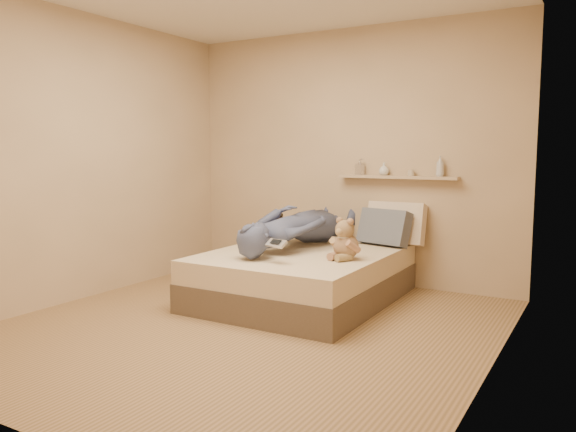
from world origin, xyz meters
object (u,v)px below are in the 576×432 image
Objects in this scene: pillow_cream at (396,223)px; person at (297,226)px; game_console at (276,243)px; dark_plush at (278,229)px; pillow_grey at (384,228)px; teddy_bear at (345,242)px; bed at (303,276)px; wall_shelf at (397,177)px.

pillow_cream is 0.33× the size of person.
person is at bearing 107.18° from game_console.
dark_plush is 0.60× the size of pillow_grey.
teddy_bear is 0.21× the size of person.
game_console is 0.55× the size of teddy_bear.
person reaches higher than pillow_grey.
bed is 1.58× the size of wall_shelf.
pillow_cream is at bearing 70.38° from game_console.
pillow_grey is at bearing 71.15° from game_console.
pillow_cream is 0.16m from pillow_grey.
pillow_grey is (0.51, 0.69, 0.40)m from bed.
pillow_grey is (0.03, 0.86, 0.02)m from teddy_bear.
wall_shelf is (0.55, 0.91, 0.88)m from bed.
wall_shelf reaches higher than pillow_grey.
wall_shelf is (0.07, 1.07, 0.50)m from teddy_bear.
bed is 1.38m from wall_shelf.
teddy_bear is (0.41, 0.43, -0.02)m from game_console.
pillow_grey is at bearing -100.10° from wall_shelf.
pillow_grey is 0.86m from person.
teddy_bear is 1.18× the size of dark_plush.
bed is at bearing 96.95° from game_console.
wall_shelf reaches higher than teddy_bear.
pillow_grey is 0.53m from wall_shelf.
person reaches higher than teddy_bear.
teddy_bear is 0.86m from pillow_grey.
teddy_bear is (0.48, -0.17, 0.37)m from bed.
person is (0.31, -0.16, 0.07)m from dark_plush.
pillow_grey is at bearing -116.37° from pillow_cream.
person is (-0.64, 0.32, 0.06)m from teddy_bear.
pillow_cream reaches higher than dark_plush.
game_console is 0.36× the size of pillow_cream.
game_console is 0.79m from person.
pillow_grey is at bearing 88.21° from teddy_bear.
bed is 0.67m from dark_plush.
bed is 1.12× the size of person.
dark_plush is 0.18× the size of person.
game_console is 0.16× the size of wall_shelf.
pillow_grey is (0.98, 0.37, 0.04)m from dark_plush.
game_console is at bearing 110.01° from person.
wall_shelf is at bearing -130.56° from person.
person reaches higher than dark_plush.
bed is 3.80× the size of pillow_grey.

